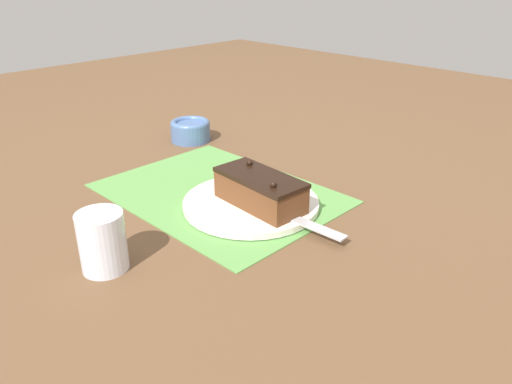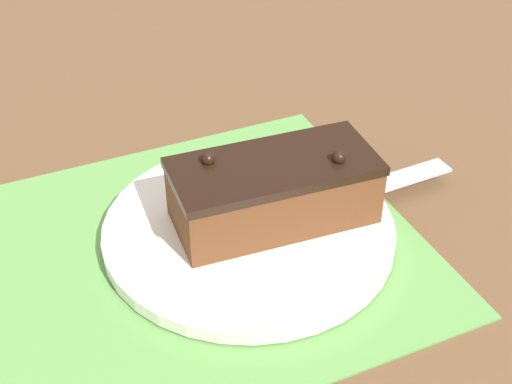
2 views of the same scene
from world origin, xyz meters
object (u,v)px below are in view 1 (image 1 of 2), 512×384
(cake_plate, at_px, (251,203))
(chocolate_cake, at_px, (261,190))
(drinking_glass, at_px, (102,242))
(serving_knife, at_px, (268,205))
(small_bowl, at_px, (190,130))

(cake_plate, height_order, chocolate_cake, chocolate_cake)
(drinking_glass, bearing_deg, serving_knife, 78.76)
(serving_knife, distance_m, small_bowl, 0.46)
(cake_plate, xyz_separation_m, serving_knife, (0.04, 0.00, 0.01))
(serving_knife, distance_m, drinking_glass, 0.30)
(drinking_glass, bearing_deg, cake_plate, 87.06)
(cake_plate, distance_m, small_bowl, 0.42)
(cake_plate, height_order, small_bowl, small_bowl)
(chocolate_cake, distance_m, drinking_glass, 0.30)
(serving_knife, relative_size, drinking_glass, 2.68)
(cake_plate, relative_size, drinking_glass, 2.76)
(chocolate_cake, relative_size, small_bowl, 1.79)
(cake_plate, bearing_deg, drinking_glass, -92.94)
(serving_knife, bearing_deg, small_bowl, -113.34)
(chocolate_cake, bearing_deg, drinking_glass, -97.41)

